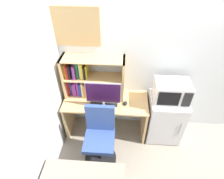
{
  "coord_description": "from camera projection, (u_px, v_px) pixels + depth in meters",
  "views": [
    {
      "loc": [
        -0.66,
        -2.33,
        2.65
      ],
      "look_at": [
        -0.8,
        -0.3,
        0.97
      ],
      "focal_mm": 29.15,
      "sensor_mm": 36.0,
      "label": 1
    }
  ],
  "objects": [
    {
      "name": "computer_mouse",
      "position": [
        125.0,
        103.0,
        2.75
      ],
      "size": [
        0.06,
        0.09,
        0.04
      ],
      "primitive_type": "ellipsoid",
      "color": "black",
      "rests_on": "desk"
    },
    {
      "name": "hutch_bookshelf",
      "position": [
        84.0,
        77.0,
        2.74
      ],
      "size": [
        0.91,
        0.29,
        0.66
      ],
      "color": "tan",
      "rests_on": "desk"
    },
    {
      "name": "wall_back",
      "position": [
        197.0,
        61.0,
        2.61
      ],
      "size": [
        6.4,
        0.04,
        2.6
      ],
      "primitive_type": "cube",
      "color": "silver",
      "rests_on": "ground_plane"
    },
    {
      "name": "wall_left",
      "position": [
        0.0,
        155.0,
        1.47
      ],
      "size": [
        0.04,
        4.4,
        2.6
      ],
      "primitive_type": "cube",
      "color": "silver",
      "rests_on": "ground_plane"
    },
    {
      "name": "microwave",
      "position": [
        172.0,
        91.0,
        2.61
      ],
      "size": [
        0.49,
        0.35,
        0.31
      ],
      "color": "silver",
      "rests_on": "mini_fridge"
    },
    {
      "name": "keyboard",
      "position": [
        104.0,
        103.0,
        2.76
      ],
      "size": [
        0.41,
        0.14,
        0.02
      ],
      "primitive_type": "cube",
      "color": "#333338",
      "rests_on": "desk"
    },
    {
      "name": "monitor",
      "position": [
        103.0,
        95.0,
        2.58
      ],
      "size": [
        0.51,
        0.22,
        0.43
      ],
      "color": "#B7B7BC",
      "rests_on": "desk"
    },
    {
      "name": "desk",
      "position": [
        106.0,
        110.0,
        2.96
      ],
      "size": [
        1.3,
        0.55,
        0.72
      ],
      "color": "tan",
      "rests_on": "ground_plane"
    },
    {
      "name": "desk_chair",
      "position": [
        100.0,
        139.0,
        2.62
      ],
      "size": [
        0.48,
        0.48,
        0.97
      ],
      "color": "black",
      "rests_on": "ground_plane"
    },
    {
      "name": "wall_corkboard",
      "position": [
        75.0,
        27.0,
        2.38
      ],
      "size": [
        0.66,
        0.02,
        0.52
      ],
      "primitive_type": "cube",
      "color": "tan"
    },
    {
      "name": "mini_fridge",
      "position": [
        164.0,
        118.0,
        2.96
      ],
      "size": [
        0.55,
        0.51,
        0.82
      ],
      "color": "silver",
      "rests_on": "ground_plane"
    }
  ]
}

